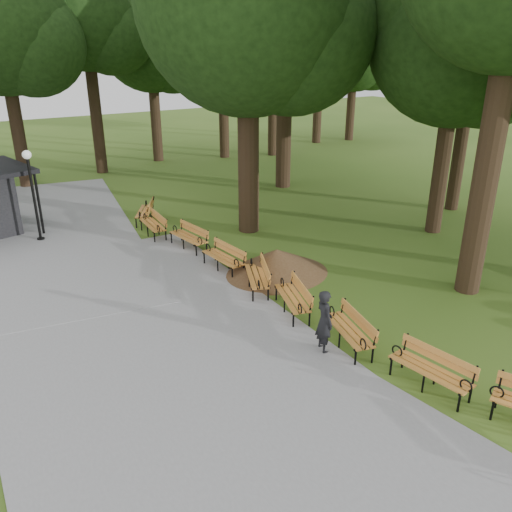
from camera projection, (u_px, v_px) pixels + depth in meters
ground at (375, 371)px, 11.66m from camera, size 100.00×100.00×0.00m
path at (158, 361)px, 11.94m from camera, size 12.00×38.00×0.06m
person at (324, 321)px, 12.13m from camera, size 0.51×0.65×1.59m
lamp_post at (31, 177)px, 18.56m from camera, size 0.32×0.32×3.40m
dirt_mound at (276, 262)px, 16.46m from camera, size 2.95×2.95×0.84m
bench_2 at (430, 371)px, 10.90m from camera, size 0.86×1.96×0.88m
bench_3 at (348, 330)px, 12.45m from camera, size 1.13×2.00×0.88m
bench_4 at (292, 298)px, 14.04m from camera, size 1.24×2.00×0.88m
bench_5 at (257, 276)px, 15.37m from camera, size 1.39×1.99×0.88m
bench_6 at (223, 258)px, 16.70m from camera, size 0.78×1.94×0.88m
bench_7 at (188, 237)px, 18.51m from camera, size 0.86×1.96×0.88m
bench_8 at (153, 225)px, 19.80m from camera, size 0.79×1.94×0.88m
bench_9 at (144, 211)px, 21.39m from camera, size 1.52×1.96×0.88m
lawn_tree_1 at (459, 37)px, 17.79m from camera, size 6.22×6.22×10.24m
lawn_tree_2 at (247, 1)px, 17.45m from camera, size 7.79×7.79×12.17m
lawn_tree_4 at (286, 10)px, 23.84m from camera, size 7.53×7.53×12.16m
lawn_tree_5 at (476, 43)px, 20.66m from camera, size 5.20×5.20×9.58m
tree_backdrop at (173, 22)px, 29.56m from camera, size 36.69×9.81×16.18m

